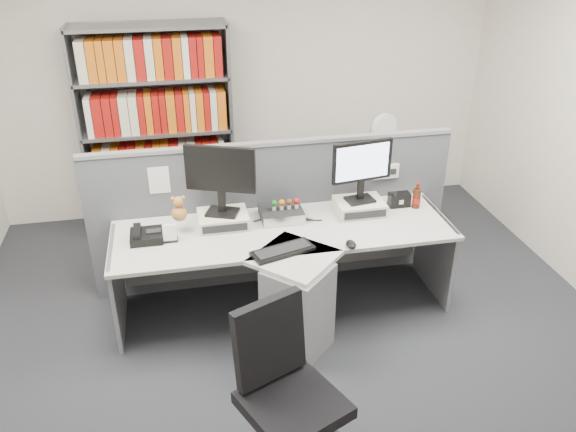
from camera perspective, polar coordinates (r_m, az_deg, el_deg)
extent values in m
plane|color=#303239|center=(4.26, 1.82, -15.12)|extent=(5.50, 5.50, 0.00)
cube|color=silver|center=(6.03, -4.12, 12.80)|extent=(5.00, 0.04, 2.70)
cube|color=#51545C|center=(4.90, -1.41, 0.14)|extent=(3.00, 0.05, 1.25)
cube|color=gray|center=(4.65, -1.50, 7.10)|extent=(3.00, 0.07, 0.03)
cube|color=white|center=(4.98, 9.46, 4.32)|extent=(0.22, 0.04, 0.12)
cube|color=white|center=(4.64, -12.43, 3.60)|extent=(0.16, 0.00, 0.22)
cube|color=white|center=(4.64, -7.50, 4.06)|extent=(0.16, 0.00, 0.22)
cube|color=white|center=(4.86, 6.77, 5.20)|extent=(0.16, 0.00, 0.22)
cube|color=beige|center=(4.49, -0.44, -1.44)|extent=(2.60, 0.80, 0.03)
cube|color=beige|center=(4.16, 0.64, -4.07)|extent=(0.74, 0.74, 0.03)
cube|color=gray|center=(4.26, 0.96, -9.02)|extent=(0.57, 0.57, 0.69)
cube|color=gray|center=(4.64, -16.23, -6.66)|extent=(0.03, 0.70, 0.72)
cube|color=gray|center=(5.04, 14.03, -3.40)|extent=(0.03, 0.70, 0.72)
cube|color=gray|center=(4.98, -1.23, -3.04)|extent=(2.50, 0.02, 0.45)
cube|color=beige|center=(4.55, -6.34, -0.31)|extent=(0.38, 0.30, 0.10)
cube|color=black|center=(4.42, -6.14, -1.20)|extent=(0.34, 0.01, 0.06)
cube|color=beige|center=(4.75, 6.95, 0.95)|extent=(0.38, 0.30, 0.10)
cube|color=black|center=(4.63, 7.52, 0.13)|extent=(0.34, 0.01, 0.06)
cube|color=black|center=(4.52, -6.38, 0.37)|extent=(0.28, 0.25, 0.02)
cube|color=black|center=(4.48, -6.44, 1.47)|extent=(0.06, 0.05, 0.19)
cube|color=black|center=(4.37, -6.62, 4.55)|extent=(0.51, 0.23, 0.35)
cube|color=#C0D1F9|center=(4.35, -6.50, 4.46)|extent=(0.45, 0.18, 0.30)
cube|color=black|center=(4.73, 6.99, 1.59)|extent=(0.24, 0.19, 0.02)
cube|color=black|center=(4.69, 7.05, 2.57)|extent=(0.05, 0.04, 0.18)
cube|color=black|center=(4.59, 7.23, 5.30)|extent=(0.49, 0.11, 0.33)
cube|color=#C0D1F9|center=(4.57, 7.27, 5.20)|extent=(0.44, 0.07, 0.28)
cube|color=black|center=(4.63, -0.67, 0.28)|extent=(0.33, 0.29, 0.09)
cube|color=silver|center=(4.50, -0.32, -0.55)|extent=(0.33, 0.01, 0.08)
cylinder|color=beige|center=(4.57, -1.37, 0.77)|extent=(0.03, 0.03, 0.03)
sphere|color=#19721E|center=(4.55, -1.37, 1.25)|extent=(0.05, 0.05, 0.05)
cylinder|color=beige|center=(4.58, -0.63, 0.84)|extent=(0.03, 0.03, 0.03)
sphere|color=orange|center=(4.56, -0.63, 1.32)|extent=(0.05, 0.05, 0.05)
cylinder|color=beige|center=(4.59, 0.11, 0.91)|extent=(0.03, 0.03, 0.03)
sphere|color=#593319|center=(4.57, 0.11, 1.39)|extent=(0.05, 0.05, 0.05)
cylinder|color=beige|center=(4.60, 0.84, 0.98)|extent=(0.03, 0.03, 0.03)
sphere|color=#A5140F|center=(4.58, 0.84, 1.45)|extent=(0.05, 0.05, 0.05)
cube|color=black|center=(4.18, -0.52, -3.41)|extent=(0.48, 0.30, 0.03)
cube|color=black|center=(4.17, -0.52, -3.23)|extent=(0.42, 0.23, 0.01)
ellipsoid|color=black|center=(4.27, 6.13, -2.75)|extent=(0.07, 0.12, 0.04)
cube|color=black|center=(4.45, -13.57, -1.92)|extent=(0.24, 0.21, 0.06)
cube|color=black|center=(4.43, -14.46, -1.42)|extent=(0.05, 0.19, 0.04)
cube|color=black|center=(4.43, -12.93, -1.44)|extent=(0.11, 0.06, 0.01)
cube|color=black|center=(4.41, -11.35, -2.26)|extent=(0.11, 0.07, 0.02)
cube|color=white|center=(4.36, -11.42, -1.66)|extent=(0.10, 0.04, 0.11)
cube|color=white|center=(4.40, -11.44, -1.39)|extent=(0.10, 0.04, 0.11)
sphere|color=#B4763C|center=(4.44, -10.51, 0.23)|extent=(0.12, 0.12, 0.12)
sphere|color=#B4763C|center=(4.40, -10.61, 1.37)|extent=(0.08, 0.08, 0.08)
sphere|color=#B4763C|center=(4.39, -11.13, 1.66)|extent=(0.03, 0.03, 0.03)
sphere|color=#B4763C|center=(4.39, -10.16, 1.75)|extent=(0.03, 0.03, 0.03)
cube|color=black|center=(4.90, 10.75, 1.58)|extent=(0.17, 0.10, 0.11)
cylinder|color=#3F190A|center=(4.89, 12.37, 1.70)|extent=(0.06, 0.06, 0.17)
cylinder|color=#A5140F|center=(4.90, 12.35, 1.50)|extent=(0.07, 0.07, 0.05)
cylinder|color=#3F190A|center=(4.85, 12.50, 2.82)|extent=(0.03, 0.03, 0.05)
cylinder|color=#A5140F|center=(4.83, 12.53, 3.12)|extent=(0.03, 0.03, 0.01)
cube|color=slate|center=(5.86, -19.28, 7.27)|extent=(0.03, 0.40, 2.00)
cube|color=slate|center=(5.83, -5.66, 8.59)|extent=(0.03, 0.40, 2.00)
cube|color=slate|center=(5.98, -12.52, 8.58)|extent=(1.40, 0.02, 2.00)
cube|color=slate|center=(6.19, -11.59, -0.58)|extent=(1.38, 0.40, 0.03)
cube|color=slate|center=(5.98, -12.04, 3.65)|extent=(1.38, 0.40, 0.03)
cube|color=slate|center=(5.80, -12.52, 8.17)|extent=(1.38, 0.40, 0.03)
cube|color=slate|center=(5.65, -13.04, 12.94)|extent=(1.38, 0.40, 0.03)
cube|color=slate|center=(5.56, -13.57, 17.52)|extent=(1.38, 0.40, 0.03)
cube|color=#A5140F|center=(6.08, -11.75, 0.91)|extent=(1.24, 0.28, 0.36)
cube|color=orange|center=(5.87, -12.22, 5.27)|extent=(1.24, 0.28, 0.36)
cube|color=beige|center=(5.71, -12.72, 9.91)|extent=(1.24, 0.28, 0.36)
cube|color=white|center=(5.58, -13.26, 14.80)|extent=(1.24, 0.28, 0.36)
cube|color=slate|center=(5.97, 8.72, 2.13)|extent=(0.45, 0.60, 0.70)
cube|color=black|center=(5.64, 9.84, 2.39)|extent=(0.40, 0.02, 0.28)
cube|color=black|center=(5.79, 9.59, -0.47)|extent=(0.40, 0.02, 0.28)
cylinder|color=white|center=(5.82, 8.97, 5.36)|extent=(0.17, 0.17, 0.03)
cylinder|color=white|center=(5.79, 9.04, 6.29)|extent=(0.03, 0.03, 0.17)
cylinder|color=white|center=(5.69, 9.28, 8.39)|extent=(0.29, 0.16, 0.29)
cylinder|color=silver|center=(5.71, 9.18, 8.49)|extent=(0.28, 0.15, 0.29)
cube|color=black|center=(3.35, 0.51, -17.88)|extent=(0.65, 0.65, 0.07)
cube|color=black|center=(3.28, -1.83, -11.92)|extent=(0.44, 0.28, 0.50)
cylinder|color=black|center=(3.90, -1.08, -19.51)|extent=(0.05, 0.05, 0.03)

